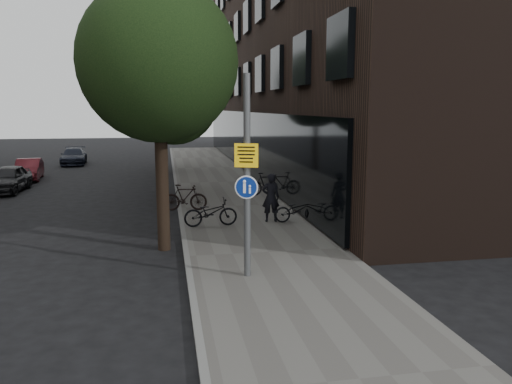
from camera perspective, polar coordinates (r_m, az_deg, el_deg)
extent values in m
plane|color=black|center=(10.87, 3.75, -12.44)|extent=(120.00, 120.00, 0.00)
cube|color=#5D5B56|center=(20.35, -2.38, -1.74)|extent=(4.50, 60.00, 0.12)
cube|color=slate|center=(20.17, -8.73, -1.94)|extent=(0.15, 60.00, 0.13)
cube|color=black|center=(33.96, 9.13, 17.88)|extent=(12.00, 40.00, 18.00)
cylinder|color=black|center=(14.48, -10.62, -0.39)|extent=(0.36, 0.36, 3.20)
sphere|color=black|center=(14.31, -11.09, 14.36)|extent=(4.40, 4.40, 4.40)
sphere|color=black|center=(15.07, -9.39, 10.36)|extent=(2.64, 2.64, 2.64)
cylinder|color=black|center=(22.90, -10.55, 3.28)|extent=(0.36, 0.36, 3.20)
sphere|color=black|center=(22.79, -10.84, 12.56)|extent=(5.00, 5.00, 5.00)
sphere|color=black|center=(23.56, -9.76, 10.06)|extent=(3.00, 3.00, 3.00)
cylinder|color=black|center=(31.86, -10.51, 5.04)|extent=(0.36, 0.36, 3.20)
sphere|color=black|center=(31.78, -10.72, 11.70)|extent=(5.00, 5.00, 5.00)
sphere|color=black|center=(32.56, -9.95, 9.91)|extent=(3.00, 3.00, 3.00)
cylinder|color=#595B5E|center=(11.52, -1.03, 1.65)|extent=(0.16, 0.16, 4.72)
cube|color=yellow|center=(11.46, -1.04, 4.25)|extent=(0.53, 0.21, 0.55)
cylinder|color=navy|center=(11.55, -1.03, 0.62)|extent=(0.46, 0.17, 0.48)
cylinder|color=white|center=(11.55, -1.03, 0.62)|extent=(0.52, 0.19, 0.55)
imported|color=black|center=(17.42, 1.70, -0.64)|extent=(0.65, 0.45, 1.70)
imported|color=black|center=(17.50, 4.76, -2.02)|extent=(1.67, 0.66, 0.86)
imported|color=black|center=(22.62, 1.19, 0.92)|extent=(1.76, 0.57, 1.04)
imported|color=black|center=(16.85, -5.21, -2.34)|extent=(1.83, 0.73, 0.94)
imported|color=black|center=(19.51, -8.13, -0.62)|extent=(1.74, 0.64, 1.03)
imported|color=black|center=(27.07, -26.56, 1.37)|extent=(1.66, 3.88, 1.31)
imported|color=maroon|center=(31.14, -24.53, 2.37)|extent=(1.68, 3.74, 1.19)
imported|color=black|center=(38.30, -20.10, 3.86)|extent=(2.01, 4.22, 1.19)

